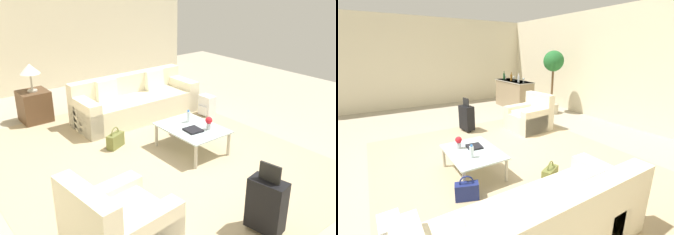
# 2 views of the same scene
# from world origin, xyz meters

# --- Properties ---
(ground_plane) EXTENTS (12.00, 12.00, 0.00)m
(ground_plane) POSITION_xyz_m (0.00, 0.00, 0.00)
(ground_plane) COLOR #A89E89
(wall_right) EXTENTS (0.12, 8.00, 3.10)m
(wall_right) POSITION_xyz_m (5.06, 0.00, 1.55)
(wall_right) COLOR beige
(wall_right) RESTS_ON ground
(area_rug) EXTENTS (5.20, 4.40, 0.01)m
(area_rug) POSITION_xyz_m (0.60, 0.20, 0.00)
(area_rug) COLOR tan
(area_rug) RESTS_ON ground
(couch) EXTENTS (0.89, 2.43, 0.84)m
(couch) POSITION_xyz_m (2.19, -0.60, 0.29)
(couch) COLOR beige
(couch) RESTS_ON ground
(armchair) EXTENTS (0.95, 1.03, 0.91)m
(armchair) POSITION_xyz_m (-0.91, 1.67, 0.30)
(armchair) COLOR beige
(armchair) RESTS_ON ground
(coffee_table) EXTENTS (1.06, 0.79, 0.41)m
(coffee_table) POSITION_xyz_m (0.40, -0.50, 0.36)
(coffee_table) COLOR silver
(coffee_table) RESTS_ON ground
(water_bottle) EXTENTS (0.06, 0.06, 0.20)m
(water_bottle) POSITION_xyz_m (0.60, -0.60, 0.50)
(water_bottle) COLOR silver
(water_bottle) RESTS_ON coffee_table
(coffee_table_book) EXTENTS (0.27, 0.25, 0.03)m
(coffee_table_book) POSITION_xyz_m (0.28, -0.42, 0.42)
(coffee_table_book) COLOR black
(coffee_table_book) RESTS_ON coffee_table
(flower_vase) EXTENTS (0.11, 0.11, 0.21)m
(flower_vase) POSITION_xyz_m (0.18, -0.65, 0.53)
(flower_vase) COLOR #B2B7BC
(flower_vase) RESTS_ON coffee_table
(side_table) EXTENTS (0.53, 0.53, 0.59)m
(side_table) POSITION_xyz_m (3.20, 1.00, 0.30)
(side_table) COLOR #513823
(side_table) RESTS_ON ground
(table_lamp) EXTENTS (0.37, 0.37, 0.52)m
(table_lamp) POSITION_xyz_m (3.20, 1.00, 1.01)
(table_lamp) COLOR #ADA899
(table_lamp) RESTS_ON side_table
(suitcase_black) EXTENTS (0.43, 0.29, 0.85)m
(suitcase_black) POSITION_xyz_m (-1.60, 0.20, 0.36)
(suitcase_black) COLOR black
(suitcase_black) RESTS_ON ground
(handbag_olive) EXTENTS (0.26, 0.35, 0.36)m
(handbag_olive) POSITION_xyz_m (1.25, 0.40, 0.13)
(handbag_olive) COLOR olive
(handbag_olive) RESTS_ON ground
(handbag_navy) EXTENTS (0.24, 0.35, 0.36)m
(handbag_navy) POSITION_xyz_m (0.97, -0.85, 0.13)
(handbag_navy) COLOR navy
(handbag_navy) RESTS_ON ground
(backpack_white) EXTENTS (0.31, 0.26, 0.40)m
(backpack_white) POSITION_xyz_m (1.40, -1.79, 0.19)
(backpack_white) COLOR white
(backpack_white) RESTS_ON ground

